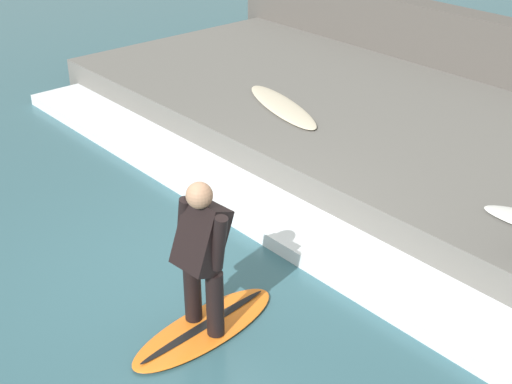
% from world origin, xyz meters
% --- Properties ---
extents(ground_plane, '(28.00, 28.00, 0.00)m').
position_xyz_m(ground_plane, '(0.00, 0.00, 0.00)').
color(ground_plane, '#335B66').
extents(concrete_ledge, '(4.40, 12.24, 0.53)m').
position_xyz_m(concrete_ledge, '(4.02, 0.00, 0.26)').
color(concrete_ledge, '#66635E').
rests_on(concrete_ledge, ground_plane).
extents(wave_foam_crest, '(0.87, 11.62, 0.17)m').
position_xyz_m(wave_foam_crest, '(1.38, 0.00, 0.08)').
color(wave_foam_crest, silver).
rests_on(wave_foam_crest, ground_plane).
extents(surfboard_riding, '(1.70, 0.69, 0.07)m').
position_xyz_m(surfboard_riding, '(-0.46, -0.79, 0.03)').
color(surfboard_riding, orange).
rests_on(surfboard_riding, ground_plane).
extents(surfer_riding, '(0.48, 0.67, 1.51)m').
position_xyz_m(surfer_riding, '(-0.46, -0.79, 0.90)').
color(surfer_riding, black).
rests_on(surfer_riding, surfboard_riding).
extents(surfboard_spare, '(1.00, 1.98, 0.06)m').
position_xyz_m(surfboard_spare, '(3.07, 1.96, 0.56)').
color(surfboard_spare, beige).
rests_on(surfboard_spare, concrete_ledge).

